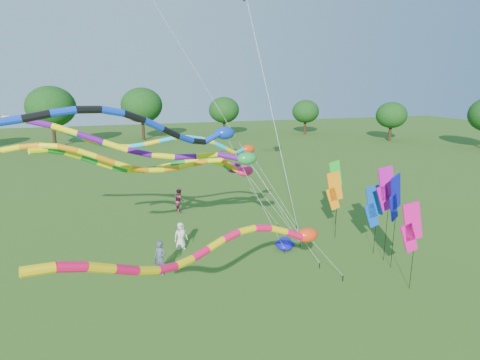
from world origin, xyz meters
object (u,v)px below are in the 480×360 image
object	(u,v)px
blue_nylon_heap	(289,243)
person_b	(160,258)
tube_kite_red	(235,245)
tube_kite_orange	(167,163)
person_a	(181,236)
person_c	(179,200)

from	to	relation	value
blue_nylon_heap	person_b	world-z (taller)	person_b
tube_kite_red	tube_kite_orange	distance (m)	7.61
person_a	person_b	world-z (taller)	person_b
blue_nylon_heap	person_b	bearing A→B (deg)	-170.36
blue_nylon_heap	tube_kite_red	bearing A→B (deg)	-127.07
tube_kite_red	tube_kite_orange	xyz separation A→B (m)	(-1.44, 7.28, 1.70)
tube_kite_red	person_b	distance (m)	7.14
person_c	tube_kite_red	bearing A→B (deg)	176.78
tube_kite_orange	blue_nylon_heap	world-z (taller)	tube_kite_orange
tube_kite_orange	person_c	world-z (taller)	tube_kite_orange
person_a	person_b	bearing A→B (deg)	-126.26
tube_kite_red	tube_kite_orange	size ratio (longest dim) A/B	0.84
blue_nylon_heap	person_c	distance (m)	9.98
blue_nylon_heap	person_c	size ratio (longest dim) A/B	0.76
blue_nylon_heap	person_a	distance (m)	6.47
person_b	person_c	world-z (taller)	person_c
tube_kite_orange	person_a	bearing A→B (deg)	65.41
person_b	person_a	bearing A→B (deg)	103.41
tube_kite_orange	person_b	distance (m)	4.82
person_b	person_c	distance (m)	10.15
tube_kite_red	person_b	bearing A→B (deg)	85.90
person_a	blue_nylon_heap	bearing A→B (deg)	-23.10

